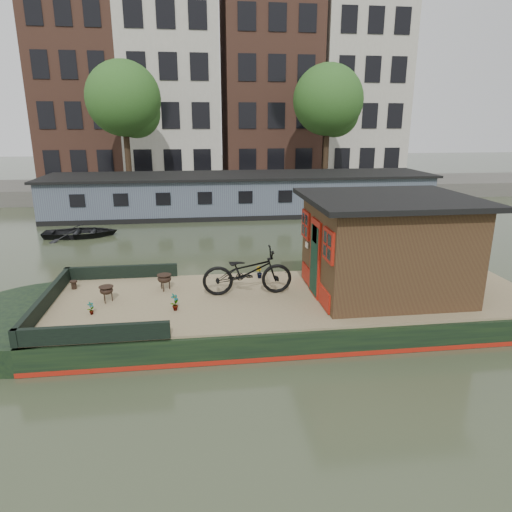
{
  "coord_description": "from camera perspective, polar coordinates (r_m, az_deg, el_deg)",
  "views": [
    {
      "loc": [
        -2.38,
        -10.32,
        4.78
      ],
      "look_at": [
        -0.97,
        0.5,
        1.56
      ],
      "focal_mm": 32.0,
      "sensor_mm": 36.0,
      "label": 1
    }
  ],
  "objects": [
    {
      "name": "brazier_rear",
      "position": [
        11.85,
        -11.36,
        -3.24
      ],
      "size": [
        0.46,
        0.46,
        0.41
      ],
      "primitive_type": null,
      "rotation": [
        0.0,
        0.0,
        0.23
      ],
      "color": "black",
      "rests_on": "houseboat_deck"
    },
    {
      "name": "bollard_port",
      "position": [
        12.62,
        -21.82,
        -3.37
      ],
      "size": [
        0.19,
        0.19,
        0.21
      ],
      "primitive_type": "cylinder",
      "color": "black",
      "rests_on": "houseboat_deck"
    },
    {
      "name": "ground",
      "position": [
        11.62,
        5.1,
        -7.92
      ],
      "size": [
        120.0,
        120.0,
        0.0
      ],
      "primitive_type": "plane",
      "color": "#343D26",
      "rests_on": "ground"
    },
    {
      "name": "potted_plant_b",
      "position": [
        12.52,
        0.38,
        -2.05
      ],
      "size": [
        0.23,
        0.22,
        0.32
      ],
      "primitive_type": "imported",
      "rotation": [
        0.0,
        0.0,
        2.38
      ],
      "color": "brown",
      "rests_on": "houseboat_deck"
    },
    {
      "name": "houseboat_deck",
      "position": [
        11.38,
        5.18,
        -5.05
      ],
      "size": [
        11.8,
        3.8,
        0.05
      ],
      "primitive_type": "cube",
      "color": "#8C7D57",
      "rests_on": "houseboat_hull"
    },
    {
      "name": "tree_right",
      "position": [
        30.63,
        9.22,
        18.32
      ],
      "size": [
        4.4,
        4.4,
        7.4
      ],
      "color": "#332316",
      "rests_on": "quay"
    },
    {
      "name": "potted_plant_e",
      "position": [
        10.84,
        -19.94,
        -6.16
      ],
      "size": [
        0.18,
        0.19,
        0.3
      ],
      "primitive_type": "imported",
      "rotation": [
        0.0,
        0.0,
        0.85
      ],
      "color": "brown",
      "rests_on": "houseboat_deck"
    },
    {
      "name": "dinghy",
      "position": [
        21.12,
        -21.1,
        3.13
      ],
      "size": [
        3.17,
        2.32,
        0.64
      ],
      "primitive_type": "imported",
      "rotation": [
        0.0,
        0.0,
        1.61
      ],
      "color": "black",
      "rests_on": "ground"
    },
    {
      "name": "brazier_front",
      "position": [
        11.44,
        -18.16,
        -4.55
      ],
      "size": [
        0.47,
        0.47,
        0.39
      ],
      "primitive_type": null,
      "rotation": [
        0.0,
        0.0,
        0.4
      ],
      "color": "black",
      "rests_on": "houseboat_deck"
    },
    {
      "name": "tree_left",
      "position": [
        29.69,
        -15.91,
        18.0
      ],
      "size": [
        4.4,
        4.4,
        7.4
      ],
      "color": "#332316",
      "rests_on": "quay"
    },
    {
      "name": "bicycle",
      "position": [
        11.24,
        -1.09,
        -1.97
      ],
      "size": [
        2.21,
        0.78,
        1.16
      ],
      "primitive_type": "imported",
      "rotation": [
        0.0,
        0.0,
        1.57
      ],
      "color": "black",
      "rests_on": "houseboat_deck"
    },
    {
      "name": "quay",
      "position": [
        31.22,
        -3.01,
        8.44
      ],
      "size": [
        60.0,
        6.0,
        0.9
      ],
      "primitive_type": "cube",
      "color": "#47443F",
      "rests_on": "ground"
    },
    {
      "name": "townhouse_row",
      "position": [
        38.04,
        -3.83,
        21.11
      ],
      "size": [
        27.25,
        8.0,
        16.5
      ],
      "color": "brown",
      "rests_on": "ground"
    },
    {
      "name": "houseboat_hull",
      "position": [
        11.31,
        -1.52,
        -7.04
      ],
      "size": [
        14.01,
        4.02,
        0.6
      ],
      "color": "black",
      "rests_on": "ground"
    },
    {
      "name": "cabin",
      "position": [
        11.65,
        15.9,
        1.38
      ],
      "size": [
        4.0,
        3.5,
        2.42
      ],
      "color": "black",
      "rests_on": "houseboat_deck"
    },
    {
      "name": "potted_plant_a",
      "position": [
        10.54,
        -10.11,
        -5.69
      ],
      "size": [
        0.24,
        0.26,
        0.41
      ],
      "primitive_type": "imported",
      "rotation": [
        0.0,
        0.0,
        1.01
      ],
      "color": "maroon",
      "rests_on": "houseboat_deck"
    },
    {
      "name": "far_houseboat",
      "position": [
        24.74,
        -1.83,
        7.57
      ],
      "size": [
        20.4,
        4.4,
        2.11
      ],
      "color": "#4A5762",
      "rests_on": "ground"
    },
    {
      "name": "bow_bulwark",
      "position": [
        11.38,
        -20.67,
        -5.01
      ],
      "size": [
        3.0,
        4.0,
        0.35
      ],
      "color": "black",
      "rests_on": "houseboat_deck"
    },
    {
      "name": "bollard_stbd",
      "position": [
        9.58,
        -12.92,
        -8.94
      ],
      "size": [
        0.17,
        0.17,
        0.19
      ],
      "primitive_type": "cylinder",
      "color": "black",
      "rests_on": "houseboat_deck"
    }
  ]
}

